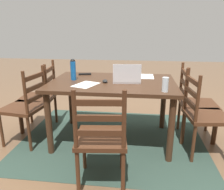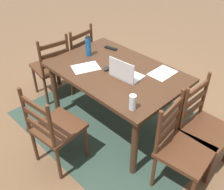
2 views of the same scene
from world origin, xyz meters
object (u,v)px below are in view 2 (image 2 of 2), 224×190
chair_left_near (204,128)px  computer_mouse (107,68)px  laptop (125,73)px  dining_table (116,77)px  water_bottle (88,45)px  chair_far_head (54,129)px  drinking_glass (133,102)px  chair_right_far (52,67)px  tv_remote (111,48)px  chair_right_near (75,57)px  chair_left_far (181,149)px

chair_left_near → computer_mouse: 1.19m
laptop → dining_table: bearing=-15.8°
dining_table → water_bottle: water_bottle is taller
chair_left_near → water_bottle: size_ratio=3.68×
chair_far_head → computer_mouse: chair_far_head is taller
dining_table → drinking_glass: bearing=146.7°
chair_far_head → water_bottle: bearing=-61.0°
chair_right_far → tv_remote: size_ratio=5.59×
chair_far_head → laptop: bearing=-101.6°
chair_right_near → drinking_glass: size_ratio=6.43×
chair_left_far → tv_remote: (1.45, -0.53, 0.32)m
water_bottle → drinking_glass: bearing=159.8°
chair_right_near → tv_remote: 0.70m
dining_table → computer_mouse: (0.08, 0.07, 0.11)m
chair_left_near → chair_right_near: 2.07m
computer_mouse → chair_far_head: bearing=85.4°
chair_right_far → chair_left_near: bearing=-168.9°
drinking_glass → computer_mouse: bearing=-25.2°
dining_table → chair_far_head: 0.89m
chair_far_head → water_bottle: water_bottle is taller
laptop → computer_mouse: 0.26m
chair_left_far → laptop: size_ratio=2.81×
chair_far_head → drinking_glass: (-0.57, -0.49, 0.38)m
chair_right_near → tv_remote: (-0.61, -0.12, 0.32)m
laptop → water_bottle: water_bottle is taller
chair_right_near → chair_right_far: 0.41m
chair_right_near → laptop: bearing=168.2°
chair_far_head → chair_right_near: (1.04, -1.07, 0.00)m
laptop → computer_mouse: laptop is taller
dining_table → chair_left_near: bearing=-169.1°
dining_table → chair_right_far: bearing=11.2°
chair_right_far → computer_mouse: bearing=-171.8°
chair_left_far → water_bottle: bearing=-8.1°
chair_far_head → chair_right_near: size_ratio=1.00×
chair_far_head → chair_left_near: 1.48m
chair_far_head → computer_mouse: bearing=-83.9°
chair_far_head → chair_right_far: size_ratio=1.00×
dining_table → drinking_glass: size_ratio=10.09×
computer_mouse → chair_left_near: bearing=-177.2°
chair_far_head → chair_right_far: (1.04, -0.66, 0.00)m
chair_left_far → chair_right_far: bearing=0.0°
dining_table → water_bottle: 0.54m
chair_left_far → chair_right_far: same height
tv_remote → chair_far_head: bearing=6.8°
dining_table → chair_far_head: (-0.00, 0.87, -0.21)m
chair_right_far → computer_mouse: size_ratio=9.50×
chair_left_near → chair_left_far: same height
chair_left_near → laptop: bearing=16.1°
drinking_glass → chair_left_near: bearing=-128.4°
chair_far_head → chair_left_far: 1.23m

